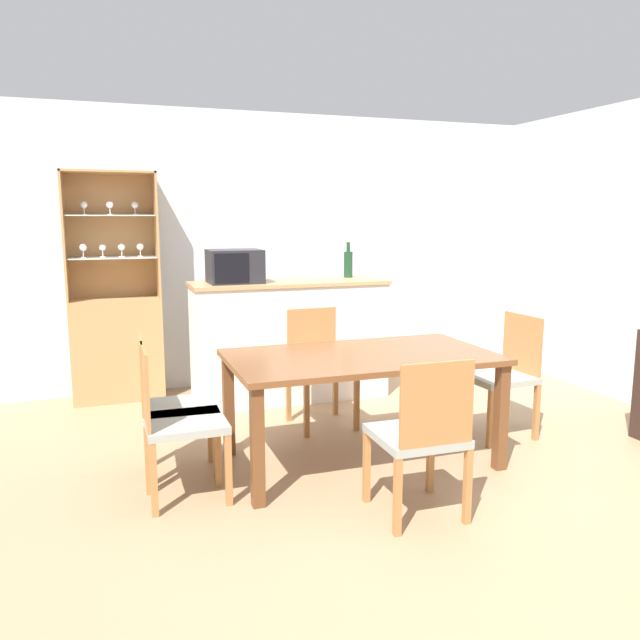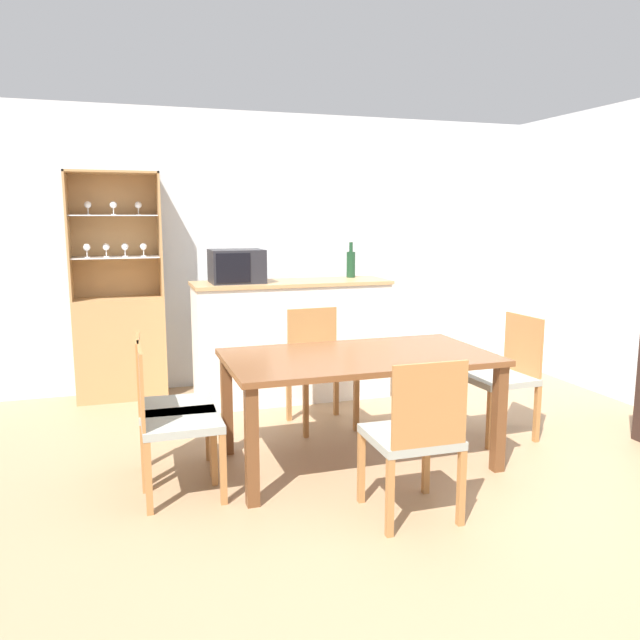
{
  "view_description": "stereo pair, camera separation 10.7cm",
  "coord_description": "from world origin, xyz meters",
  "px_view_note": "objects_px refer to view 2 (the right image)",
  "views": [
    {
      "loc": [
        -1.67,
        -3.21,
        1.59
      ],
      "look_at": [
        -0.14,
        1.17,
        0.82
      ],
      "focal_mm": 35.0,
      "sensor_mm": 36.0,
      "label": 1
    },
    {
      "loc": [
        -1.57,
        -3.24,
        1.59
      ],
      "look_at": [
        -0.14,
        1.17,
        0.82
      ],
      "focal_mm": 35.0,
      "sensor_mm": 36.0,
      "label": 2
    }
  ],
  "objects_px": {
    "dining_chair_side_left_far": "(169,406)",
    "wine_bottle": "(351,264)",
    "microwave": "(237,266)",
    "dining_table": "(359,367)",
    "display_cabinet": "(120,332)",
    "dining_chair_head_near": "(414,436)",
    "dining_chair_side_right_far": "(503,375)",
    "dining_chair_side_left_near": "(173,420)",
    "dining_chair_head_far": "(320,367)"
  },
  "relations": [
    {
      "from": "dining_chair_side_left_far",
      "to": "wine_bottle",
      "type": "height_order",
      "value": "wine_bottle"
    },
    {
      "from": "microwave",
      "to": "dining_chair_side_left_far",
      "type": "bearing_deg",
      "value": -116.02
    },
    {
      "from": "dining_chair_side_left_far",
      "to": "dining_table",
      "type": "bearing_deg",
      "value": 85.94
    },
    {
      "from": "dining_table",
      "to": "dining_chair_side_left_far",
      "type": "bearing_deg",
      "value": 173.13
    },
    {
      "from": "dining_table",
      "to": "wine_bottle",
      "type": "relative_size",
      "value": 5.27
    },
    {
      "from": "display_cabinet",
      "to": "dining_chair_head_near",
      "type": "xyz_separation_m",
      "value": [
        1.45,
        -2.85,
        -0.14
      ]
    },
    {
      "from": "microwave",
      "to": "dining_chair_head_near",
      "type": "bearing_deg",
      "value": -78.39
    },
    {
      "from": "display_cabinet",
      "to": "dining_chair_side_left_far",
      "type": "bearing_deg",
      "value": -82.08
    },
    {
      "from": "dining_chair_side_right_far",
      "to": "display_cabinet",
      "type": "bearing_deg",
      "value": 51.24
    },
    {
      "from": "dining_chair_side_left_far",
      "to": "microwave",
      "type": "xyz_separation_m",
      "value": [
        0.7,
        1.43,
        0.73
      ]
    },
    {
      "from": "microwave",
      "to": "display_cabinet",
      "type": "bearing_deg",
      "value": 153.78
    },
    {
      "from": "dining_chair_side_left_near",
      "to": "dining_chair_head_far",
      "type": "xyz_separation_m",
      "value": [
        1.18,
        0.95,
        0.0
      ]
    },
    {
      "from": "dining_chair_side_left_far",
      "to": "dining_chair_side_right_far",
      "type": "relative_size",
      "value": 1.0
    },
    {
      "from": "microwave",
      "to": "dining_chair_head_far",
      "type": "bearing_deg",
      "value": -57.5
    },
    {
      "from": "dining_table",
      "to": "wine_bottle",
      "type": "height_order",
      "value": "wine_bottle"
    },
    {
      "from": "dining_table",
      "to": "wine_bottle",
      "type": "bearing_deg",
      "value": 70.92
    },
    {
      "from": "display_cabinet",
      "to": "microwave",
      "type": "xyz_separation_m",
      "value": [
        0.96,
        -0.47,
        0.59
      ]
    },
    {
      "from": "display_cabinet",
      "to": "dining_chair_head_far",
      "type": "relative_size",
      "value": 2.22
    },
    {
      "from": "display_cabinet",
      "to": "dining_chair_head_far",
      "type": "height_order",
      "value": "display_cabinet"
    },
    {
      "from": "dining_table",
      "to": "dining_chair_side_left_near",
      "type": "xyz_separation_m",
      "value": [
        -1.19,
        -0.14,
        -0.18
      ]
    },
    {
      "from": "dining_chair_side_left_near",
      "to": "dining_chair_head_near",
      "type": "xyz_separation_m",
      "value": [
        1.18,
        -0.67,
        0.0
      ]
    },
    {
      "from": "dining_chair_side_left_near",
      "to": "dining_chair_head_far",
      "type": "relative_size",
      "value": 1.0
    },
    {
      "from": "display_cabinet",
      "to": "dining_chair_side_left_near",
      "type": "height_order",
      "value": "display_cabinet"
    },
    {
      "from": "dining_table",
      "to": "dining_chair_head_near",
      "type": "height_order",
      "value": "dining_chair_head_near"
    },
    {
      "from": "dining_chair_side_left_near",
      "to": "microwave",
      "type": "height_order",
      "value": "microwave"
    },
    {
      "from": "dining_chair_head_near",
      "to": "microwave",
      "type": "relative_size",
      "value": 2.01
    },
    {
      "from": "dining_chair_head_near",
      "to": "dining_chair_side_left_near",
      "type": "bearing_deg",
      "value": 151.55
    },
    {
      "from": "dining_chair_side_left_near",
      "to": "microwave",
      "type": "distance_m",
      "value": 1.99
    },
    {
      "from": "display_cabinet",
      "to": "microwave",
      "type": "distance_m",
      "value": 1.22
    },
    {
      "from": "display_cabinet",
      "to": "dining_chair_side_right_far",
      "type": "relative_size",
      "value": 2.22
    },
    {
      "from": "dining_table",
      "to": "dining_chair_side_right_far",
      "type": "distance_m",
      "value": 1.21
    },
    {
      "from": "microwave",
      "to": "dining_table",
      "type": "bearing_deg",
      "value": -72.71
    },
    {
      "from": "display_cabinet",
      "to": "dining_table",
      "type": "bearing_deg",
      "value": -54.64
    },
    {
      "from": "display_cabinet",
      "to": "wine_bottle",
      "type": "distance_m",
      "value": 2.15
    },
    {
      "from": "microwave",
      "to": "dining_chair_side_right_far",
      "type": "bearing_deg",
      "value": -40.44
    },
    {
      "from": "dining_chair_head_near",
      "to": "dining_chair_side_left_far",
      "type": "relative_size",
      "value": 1.0
    },
    {
      "from": "dining_chair_side_left_near",
      "to": "dining_chair_head_near",
      "type": "bearing_deg",
      "value": 60.67
    },
    {
      "from": "display_cabinet",
      "to": "dining_chair_side_left_near",
      "type": "distance_m",
      "value": 2.2
    },
    {
      "from": "dining_chair_side_right_far",
      "to": "microwave",
      "type": "relative_size",
      "value": 2.01
    },
    {
      "from": "dining_chair_side_right_far",
      "to": "microwave",
      "type": "bearing_deg",
      "value": 46.59
    },
    {
      "from": "dining_chair_head_far",
      "to": "dining_chair_side_right_far",
      "type": "relative_size",
      "value": 1.0
    },
    {
      "from": "dining_chair_head_near",
      "to": "wine_bottle",
      "type": "relative_size",
      "value": 2.76
    },
    {
      "from": "dining_chair_head_far",
      "to": "microwave",
      "type": "height_order",
      "value": "microwave"
    },
    {
      "from": "dining_chair_head_near",
      "to": "dining_chair_side_right_far",
      "type": "relative_size",
      "value": 1.0
    },
    {
      "from": "dining_chair_head_far",
      "to": "dining_chair_side_right_far",
      "type": "bearing_deg",
      "value": 148.17
    },
    {
      "from": "dining_chair_head_near",
      "to": "microwave",
      "type": "distance_m",
      "value": 2.53
    },
    {
      "from": "dining_chair_head_near",
      "to": "dining_chair_side_right_far",
      "type": "distance_m",
      "value": 1.52
    },
    {
      "from": "dining_chair_head_far",
      "to": "wine_bottle",
      "type": "relative_size",
      "value": 2.76
    },
    {
      "from": "wine_bottle",
      "to": "dining_chair_side_right_far",
      "type": "bearing_deg",
      "value": -69.02
    },
    {
      "from": "dining_table",
      "to": "dining_chair_head_near",
      "type": "relative_size",
      "value": 1.91
    }
  ]
}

